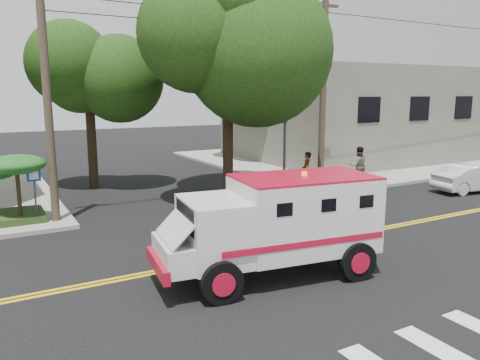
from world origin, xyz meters
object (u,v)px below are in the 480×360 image
pedestrian_b (358,166)px  armored_truck (278,221)px  pedestrian_a (307,170)px  parked_sedan (473,178)px

pedestrian_b → armored_truck: bearing=60.9°
pedestrian_a → pedestrian_b: (2.79, -0.46, 0.07)m
pedestrian_a → pedestrian_b: pedestrian_b is taller
armored_truck → parked_sedan: bearing=24.1°
armored_truck → parked_sedan: 14.26m
parked_sedan → pedestrian_a: 7.77m
parked_sedan → pedestrian_b: size_ratio=2.09×
parked_sedan → pedestrian_a: size_ratio=2.26×
parked_sedan → pedestrian_b: (-3.94, 3.40, 0.44)m
pedestrian_b → parked_sedan: bearing=162.5°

